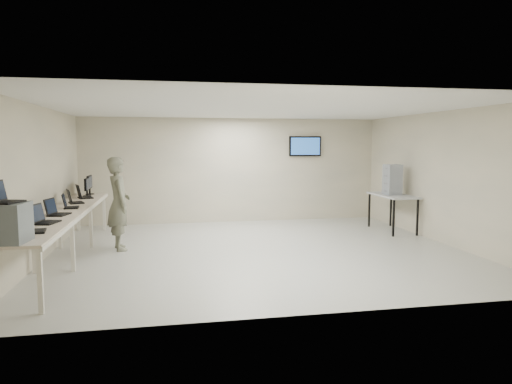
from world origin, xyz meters
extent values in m
cube|color=#B1B1B1|center=(0.00, 0.00, 0.00)|extent=(8.00, 7.00, 0.01)
cube|color=silver|center=(0.00, 0.00, 2.80)|extent=(8.00, 7.00, 0.01)
cube|color=beige|center=(0.00, 3.50, 1.40)|extent=(8.00, 0.01, 2.80)
cube|color=beige|center=(0.00, -3.50, 1.40)|extent=(8.00, 0.01, 2.80)
cube|color=beige|center=(-4.00, 0.00, 1.40)|extent=(0.01, 7.00, 2.80)
cube|color=beige|center=(4.00, 0.00, 1.40)|extent=(0.01, 7.00, 2.80)
cube|color=black|center=(2.00, 3.48, 2.05)|extent=(0.15, 0.04, 0.15)
cube|color=black|center=(2.00, 3.44, 2.05)|extent=(0.90, 0.06, 0.55)
cube|color=#2456A5|center=(2.00, 3.40, 2.05)|extent=(0.82, 0.01, 0.47)
cube|color=beige|center=(-3.60, 0.00, 0.88)|extent=(0.75, 6.00, 0.04)
cube|color=beige|center=(-3.23, 0.00, 0.85)|extent=(0.02, 6.00, 0.06)
cube|color=beige|center=(-3.30, -2.85, 0.43)|extent=(0.06, 0.06, 0.86)
cube|color=beige|center=(-3.90, -0.90, 0.43)|extent=(0.06, 0.06, 0.86)
cube|color=beige|center=(-3.30, -0.90, 0.43)|extent=(0.06, 0.06, 0.86)
cube|color=beige|center=(-3.90, 0.90, 0.43)|extent=(0.06, 0.06, 0.86)
cube|color=beige|center=(-3.30, 0.90, 0.43)|extent=(0.06, 0.06, 0.86)
cube|color=beige|center=(-3.90, 2.85, 0.43)|extent=(0.06, 0.06, 0.86)
cube|color=beige|center=(-3.30, 2.85, 0.43)|extent=(0.06, 0.06, 0.86)
cube|color=slate|center=(-3.65, -2.75, 1.15)|extent=(0.46, 0.51, 0.49)
cube|color=black|center=(-3.65, -2.75, 1.40)|extent=(0.36, 0.42, 0.02)
cube|color=black|center=(-3.54, -2.09, 0.91)|extent=(0.32, 0.40, 0.02)
cube|color=black|center=(-3.67, -2.09, 1.05)|extent=(0.12, 0.35, 0.26)
cube|color=black|center=(-3.65, -2.09, 1.05)|extent=(0.10, 0.30, 0.21)
cube|color=black|center=(-3.56, -1.37, 0.91)|extent=(0.37, 0.45, 0.02)
cube|color=black|center=(-3.70, -1.37, 1.06)|extent=(0.17, 0.37, 0.28)
cube|color=black|center=(-3.69, -1.37, 1.06)|extent=(0.13, 0.33, 0.23)
cube|color=black|center=(-3.56, -0.56, 0.91)|extent=(0.35, 0.43, 0.02)
cube|color=black|center=(-3.70, -0.56, 1.06)|extent=(0.15, 0.36, 0.27)
cube|color=black|center=(-3.68, -0.56, 1.06)|extent=(0.12, 0.32, 0.22)
cube|color=black|center=(-3.54, 0.33, 0.91)|extent=(0.29, 0.38, 0.02)
cube|color=black|center=(-3.67, 0.33, 1.05)|extent=(0.11, 0.34, 0.25)
cube|color=black|center=(-3.65, 0.33, 1.05)|extent=(0.08, 0.29, 0.21)
cube|color=black|center=(-3.59, 1.06, 0.91)|extent=(0.37, 0.44, 0.02)
cube|color=black|center=(-3.73, 1.06, 1.06)|extent=(0.18, 0.35, 0.26)
cube|color=black|center=(-3.71, 1.06, 1.06)|extent=(0.15, 0.31, 0.22)
cube|color=black|center=(-3.57, 1.96, 0.91)|extent=(0.40, 0.47, 0.02)
cube|color=black|center=(-3.71, 1.96, 1.07)|extent=(0.19, 0.38, 0.28)
cube|color=black|center=(-3.69, 1.96, 1.07)|extent=(0.16, 0.33, 0.23)
cylinder|color=black|center=(-3.60, 2.38, 0.91)|extent=(0.19, 0.19, 0.01)
cube|color=black|center=(-3.60, 2.38, 0.99)|extent=(0.04, 0.03, 0.15)
cube|color=black|center=(-3.60, 2.38, 1.18)|extent=(0.05, 0.42, 0.28)
cube|color=black|center=(-3.57, 2.38, 1.18)|extent=(0.00, 0.39, 0.24)
cylinder|color=black|center=(-3.60, 2.75, 0.91)|extent=(0.20, 0.20, 0.02)
cube|color=black|center=(-3.60, 2.75, 1.00)|extent=(0.04, 0.03, 0.16)
cube|color=black|center=(-3.60, 2.75, 1.20)|extent=(0.05, 0.46, 0.31)
cube|color=black|center=(-3.57, 2.75, 1.20)|extent=(0.00, 0.42, 0.26)
imported|color=#565D45|center=(-2.71, 0.61, 0.93)|extent=(0.61, 0.77, 1.86)
cube|color=#A8A9AA|center=(3.60, 1.41, 0.87)|extent=(0.69, 1.49, 0.04)
cube|color=black|center=(3.30, 0.76, 0.43)|extent=(0.04, 0.04, 0.85)
cube|color=black|center=(3.30, 2.05, 0.43)|extent=(0.04, 0.04, 0.85)
cube|color=black|center=(3.90, 0.76, 0.43)|extent=(0.04, 0.04, 0.85)
cube|color=black|center=(3.90, 2.05, 0.43)|extent=(0.04, 0.04, 0.85)
cube|color=#929BA8|center=(3.58, 1.41, 0.98)|extent=(0.35, 0.38, 0.18)
cube|color=#929BA8|center=(3.58, 1.41, 1.17)|extent=(0.35, 0.38, 0.18)
cube|color=#929BA8|center=(3.58, 1.41, 1.35)|extent=(0.35, 0.38, 0.18)
cube|color=#929BA8|center=(3.58, 1.41, 1.53)|extent=(0.35, 0.38, 0.18)
camera|label=1|loc=(-1.70, -8.74, 2.11)|focal=32.00mm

